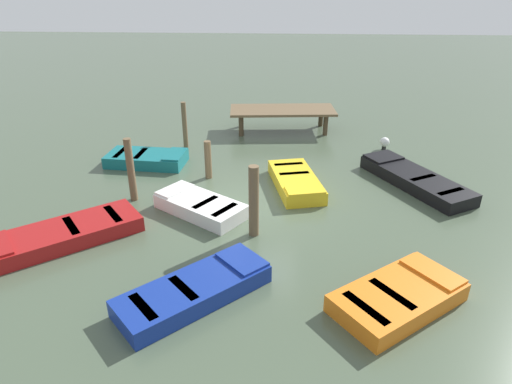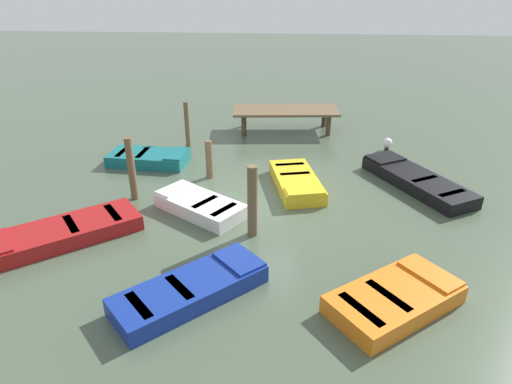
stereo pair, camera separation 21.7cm
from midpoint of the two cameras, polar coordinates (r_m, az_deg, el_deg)
name	(u,v)px [view 1 (the left image)]	position (r m, az deg, el deg)	size (l,w,h in m)	color
ground_plane	(256,203)	(13.41, -0.46, -1.34)	(80.00, 80.00, 0.00)	#475642
dock_segment	(282,112)	(19.38, 3.03, 10.04)	(4.51, 2.13, 0.95)	brown
rowboat_blue	(195,289)	(9.73, -8.32, -12.05)	(3.20, 3.09, 0.46)	navy
rowboat_teal	(147,158)	(16.51, -13.91, 4.13)	(2.80, 1.54, 0.46)	#14666B
rowboat_red	(59,235)	(12.46, -24.05, -5.02)	(3.91, 3.48, 0.46)	maroon
rowboat_white	(200,206)	(12.90, -7.55, -1.70)	(2.83, 2.46, 0.46)	silver
rowboat_yellow	(296,181)	(14.29, 4.59, 1.34)	(1.83, 3.02, 0.46)	gold
rowboat_black	(414,179)	(15.25, 18.92, 1.59)	(3.04, 4.07, 0.46)	black
rowboat_orange	(399,297)	(9.86, 16.88, -12.50)	(3.03, 2.79, 0.46)	orange
mooring_piling_near_left	(185,125)	(17.64, -9.32, 8.30)	(0.18, 0.18, 1.78)	brown
mooring_piling_mid_left	(131,170)	(13.71, -15.93, 2.67)	(0.22, 0.22, 1.92)	brown
mooring_piling_mid_right	(254,201)	(11.39, -0.84, -1.20)	(0.26, 0.26, 1.92)	brown
mooring_piling_far_left	(208,160)	(14.88, -6.48, 4.05)	(0.22, 0.22, 1.28)	brown
marker_buoy	(385,142)	(18.02, 15.55, 6.04)	(0.36, 0.36, 0.48)	#262626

